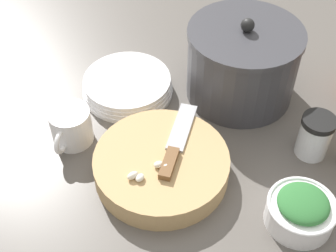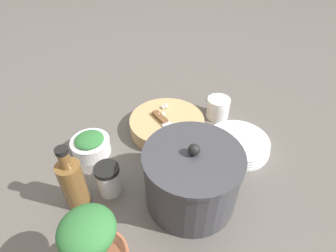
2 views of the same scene
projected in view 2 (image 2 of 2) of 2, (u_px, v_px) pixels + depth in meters
ground_plane at (177, 139)px, 0.88m from camera, size 5.00×5.00×0.00m
cutting_board at (167, 124)px, 0.91m from camera, size 0.26×0.26×0.05m
chef_knife at (168, 125)px, 0.86m from camera, size 0.07×0.20×0.01m
garlic_cloves at (163, 110)px, 0.92m from camera, size 0.06×0.07×0.01m
herb_bowl at (91, 145)px, 0.81m from camera, size 0.12×0.12×0.07m
spice_jar at (109, 179)px, 0.69m from camera, size 0.07×0.07×0.09m
coffee_mug at (218, 108)px, 0.96m from camera, size 0.08×0.11×0.08m
plate_stack at (238, 144)px, 0.84m from camera, size 0.20×0.20×0.04m
oil_bottle at (73, 183)px, 0.64m from camera, size 0.06×0.06×0.20m
stock_pot at (192, 177)px, 0.65m from camera, size 0.24×0.24×0.19m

